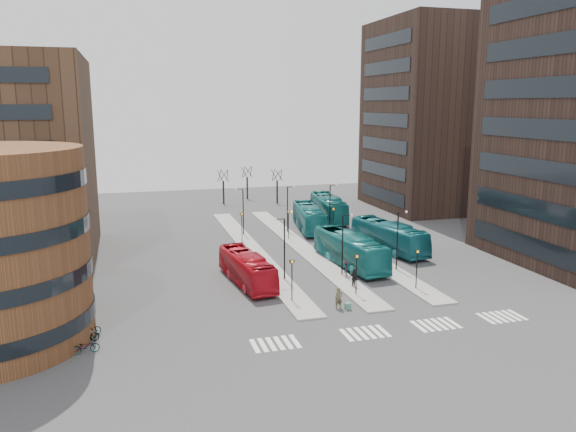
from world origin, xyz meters
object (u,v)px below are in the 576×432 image
object	(u,v)px
teal_bus_d	(328,208)
commuter_c	(345,269)
teal_bus_c	(389,236)
red_bus	(247,268)
bicycle_mid	(87,336)
commuter_a	(274,275)
bicycle_far	(88,330)
teal_bus_b	(309,218)
suitcase	(348,306)
traveller	(339,298)
commuter_b	(354,278)
teal_bus_a	(350,249)
bicycle_near	(85,347)

from	to	relation	value
teal_bus_d	commuter_c	world-z (taller)	teal_bus_d
teal_bus_c	red_bus	bearing A→B (deg)	-167.22
teal_bus_c	bicycle_mid	world-z (taller)	teal_bus_c
commuter_a	bicycle_far	size ratio (longest dim) A/B	0.82
teal_bus_b	teal_bus_d	xyz separation A→B (m)	(4.92, 5.76, 0.11)
suitcase	commuter_c	bearing A→B (deg)	72.95
traveller	commuter_b	size ratio (longest dim) A/B	1.00
teal_bus_a	bicycle_far	xyz separation A→B (m)	(-25.71, -12.08, -1.25)
suitcase	commuter_c	distance (m)	9.03
teal_bus_a	bicycle_mid	distance (m)	28.97
suitcase	bicycle_far	xyz separation A→B (m)	(-20.58, 0.18, 0.20)
commuter_b	bicycle_near	world-z (taller)	commuter_b
red_bus	bicycle_far	size ratio (longest dim) A/B	5.75
traveller	commuter_a	bearing A→B (deg)	112.27
teal_bus_a	commuter_c	distance (m)	4.38
teal_bus_c	bicycle_near	size ratio (longest dim) A/B	6.54
bicycle_near	commuter_a	bearing A→B (deg)	-63.54
commuter_a	bicycle_mid	distance (m)	19.19
teal_bus_d	bicycle_near	bearing A→B (deg)	-122.57
commuter_c	teal_bus_c	bearing A→B (deg)	163.56
commuter_a	bicycle_far	distance (m)	18.60
red_bus	bicycle_mid	bearing A→B (deg)	-150.31
bicycle_mid	commuter_c	bearing A→B (deg)	-84.45
bicycle_far	teal_bus_b	bearing A→B (deg)	-60.15
bicycle_near	bicycle_far	xyz separation A→B (m)	(0.00, 3.00, 0.00)
teal_bus_a	commuter_a	distance (m)	9.90
teal_bus_b	bicycle_mid	bearing A→B (deg)	-122.51
traveller	teal_bus_a	bearing A→B (deg)	63.69
teal_bus_a	commuter_b	world-z (taller)	teal_bus_a
red_bus	commuter_b	size ratio (longest dim) A/B	5.81
teal_bus_c	bicycle_far	world-z (taller)	teal_bus_c
teal_bus_c	commuter_c	bearing A→B (deg)	-145.76
teal_bus_d	bicycle_far	size ratio (longest dim) A/B	6.87
teal_bus_c	commuter_c	world-z (taller)	teal_bus_c
suitcase	commuter_b	xyz separation A→B (m)	(2.68, 5.15, 0.63)
teal_bus_d	teal_bus_c	bearing A→B (deg)	-81.13
commuter_b	bicycle_mid	distance (m)	24.07
bicycle_near	teal_bus_a	bearing A→B (deg)	-68.25
bicycle_near	bicycle_far	bearing A→B (deg)	-8.65
commuter_c	suitcase	bearing A→B (deg)	9.63
red_bus	traveller	size ratio (longest dim) A/B	5.81
teal_bus_a	teal_bus_d	bearing A→B (deg)	70.27
teal_bus_c	bicycle_far	xyz separation A→B (m)	(-32.44, -16.59, -1.21)
suitcase	teal_bus_b	bearing A→B (deg)	81.37
teal_bus_c	bicycle_near	xyz separation A→B (m)	(-32.44, -19.59, -1.21)
commuter_c	bicycle_far	world-z (taller)	commuter_c
bicycle_far	teal_bus_c	bearing A→B (deg)	-80.97
commuter_b	bicycle_mid	size ratio (longest dim) A/B	1.07
suitcase	bicycle_far	size ratio (longest dim) A/B	0.32
red_bus	commuter_c	size ratio (longest dim) A/B	6.23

